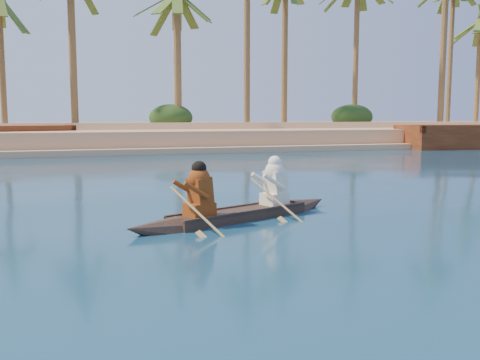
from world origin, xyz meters
name	(u,v)px	position (x,y,z in m)	size (l,w,h in m)	color
ground	(210,255)	(0.00, 0.00, 0.00)	(160.00, 160.00, 0.00)	#0B2948
sandy_embankment	(83,133)	(0.00, 46.89, 0.53)	(150.00, 51.00, 1.50)	tan
palm_grove	(87,39)	(0.00, 35.00, 8.00)	(110.00, 14.00, 16.00)	#31531D
shrub_cluster	(92,130)	(0.00, 31.50, 1.20)	(100.00, 6.00, 2.40)	#203914
canoe	(239,206)	(1.38, 2.67, 0.29)	(5.32, 2.75, 1.50)	#3E2C22
barge_right	(480,138)	(25.58, 22.00, 0.65)	(11.55, 4.95, 1.87)	brown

